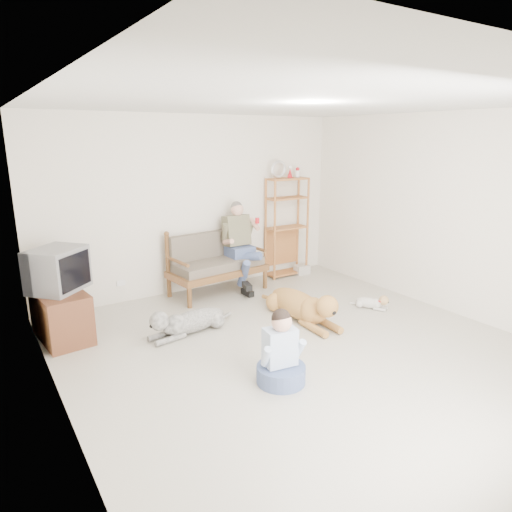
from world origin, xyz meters
TOP-DOWN VIEW (x-y plane):
  - floor at (0.00, 0.00)m, footprint 5.50×5.50m
  - ceiling at (0.00, 0.00)m, footprint 5.50×5.50m
  - wall_back at (0.00, 2.75)m, footprint 5.00×0.00m
  - wall_left at (-2.50, 0.00)m, footprint 0.00×5.50m
  - wall_right at (2.50, 0.00)m, footprint 0.00×5.50m
  - loveseat at (0.16, 2.44)m, footprint 1.56×0.85m
  - man at (0.53, 2.25)m, footprint 0.53×0.76m
  - etagere at (1.61, 2.55)m, footprint 0.75×0.33m
  - book_stack at (1.88, 2.45)m, footprint 0.26×0.19m
  - tv_stand at (-2.23, 1.89)m, footprint 0.59×0.95m
  - crt_tv at (-2.20, 1.93)m, footprint 0.79×0.78m
  - wall_outlet at (-1.25, 2.73)m, footprint 0.12×0.02m
  - golden_retriever at (0.58, 0.77)m, footprint 0.43×1.62m
  - shaggy_dog at (-0.90, 1.21)m, footprint 1.28×0.44m
  - terrier at (1.68, 0.56)m, footprint 0.34×0.52m
  - child at (-0.60, -0.36)m, footprint 0.49×0.49m

SIDE VIEW (x-z plane):
  - floor at x=0.00m, z-range 0.00..0.00m
  - book_stack at x=1.88m, z-range 0.00..0.16m
  - terrier at x=1.68m, z-range -0.02..0.20m
  - shaggy_dog at x=-0.90m, z-range -0.04..0.35m
  - golden_retriever at x=0.58m, z-range -0.05..0.44m
  - child at x=-0.60m, z-range -0.11..0.66m
  - wall_outlet at x=-1.25m, z-range 0.26..0.34m
  - tv_stand at x=-2.23m, z-range 0.00..0.60m
  - loveseat at x=0.16m, z-range 0.01..0.96m
  - man at x=0.53m, z-range 0.03..1.25m
  - crt_tv at x=-2.20m, z-range 0.60..1.11m
  - etagere at x=1.61m, z-range -0.12..1.87m
  - wall_left at x=-2.50m, z-range -1.40..4.10m
  - wall_right at x=2.50m, z-range -1.40..4.10m
  - wall_back at x=0.00m, z-range -1.15..3.85m
  - ceiling at x=0.00m, z-range 2.70..2.70m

